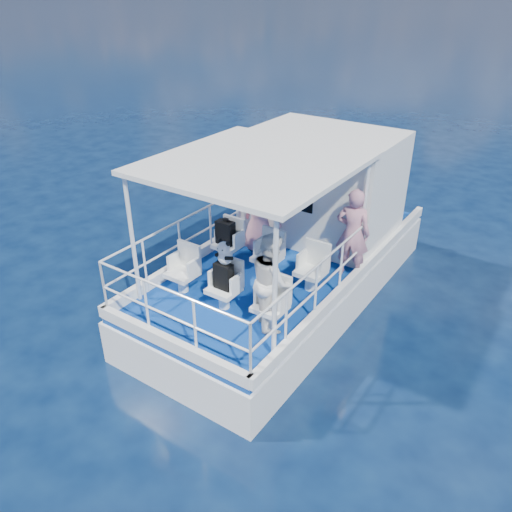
# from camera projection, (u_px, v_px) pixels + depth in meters

# --- Properties ---
(ground) EXTENTS (2000.00, 2000.00, 0.00)m
(ground) POSITION_uv_depth(u_px,v_px,m) (261.00, 319.00, 9.52)
(ground) COLOR #071533
(ground) RESTS_ON ground
(hull) EXTENTS (3.00, 7.00, 1.60)m
(hull) POSITION_uv_depth(u_px,v_px,m) (288.00, 295.00, 10.24)
(hull) COLOR white
(hull) RESTS_ON ground
(deck) EXTENTS (2.90, 6.90, 0.10)m
(deck) POSITION_uv_depth(u_px,v_px,m) (289.00, 259.00, 9.84)
(deck) COLOR navy
(deck) RESTS_ON hull
(cabin) EXTENTS (2.85, 2.00, 2.20)m
(cabin) POSITION_uv_depth(u_px,v_px,m) (323.00, 185.00, 10.23)
(cabin) COLOR white
(cabin) RESTS_ON deck
(canopy) EXTENTS (3.00, 3.20, 0.08)m
(canopy) POSITION_uv_depth(u_px,v_px,m) (255.00, 163.00, 7.87)
(canopy) COLOR white
(canopy) RESTS_ON cabin
(canopy_posts) EXTENTS (2.77, 2.97, 2.20)m
(canopy_posts) POSITION_uv_depth(u_px,v_px,m) (253.00, 229.00, 8.38)
(canopy_posts) COLOR white
(canopy_posts) RESTS_ON deck
(railings) EXTENTS (2.84, 3.59, 1.00)m
(railings) POSITION_uv_depth(u_px,v_px,m) (242.00, 268.00, 8.43)
(railings) COLOR white
(railings) RESTS_ON deck
(seat_port_fwd) EXTENTS (0.48, 0.46, 0.38)m
(seat_port_fwd) POSITION_uv_depth(u_px,v_px,m) (228.00, 252.00, 9.58)
(seat_port_fwd) COLOR white
(seat_port_fwd) RESTS_ON deck
(seat_center_fwd) EXTENTS (0.48, 0.46, 0.38)m
(seat_center_fwd) POSITION_uv_depth(u_px,v_px,m) (267.00, 265.00, 9.14)
(seat_center_fwd) COLOR white
(seat_center_fwd) RESTS_ON deck
(seat_stbd_fwd) EXTENTS (0.48, 0.46, 0.38)m
(seat_stbd_fwd) POSITION_uv_depth(u_px,v_px,m) (310.00, 280.00, 8.70)
(seat_stbd_fwd) COLOR white
(seat_stbd_fwd) RESTS_ON deck
(seat_port_aft) EXTENTS (0.48, 0.46, 0.38)m
(seat_port_aft) POSITION_uv_depth(u_px,v_px,m) (183.00, 281.00, 8.64)
(seat_port_aft) COLOR white
(seat_port_aft) RESTS_ON deck
(seat_center_aft) EXTENTS (0.48, 0.46, 0.38)m
(seat_center_aft) POSITION_uv_depth(u_px,v_px,m) (224.00, 298.00, 8.20)
(seat_center_aft) COLOR white
(seat_center_aft) RESTS_ON deck
(seat_stbd_aft) EXTENTS (0.48, 0.46, 0.38)m
(seat_stbd_aft) POSITION_uv_depth(u_px,v_px,m) (270.00, 316.00, 7.75)
(seat_stbd_aft) COLOR white
(seat_stbd_aft) RESTS_ON deck
(passenger_port_fwd) EXTENTS (0.67, 0.49, 1.75)m
(passenger_port_fwd) POSITION_uv_depth(u_px,v_px,m) (260.00, 210.00, 9.66)
(passenger_port_fwd) COLOR pink
(passenger_port_fwd) RESTS_ON deck
(passenger_stbd_fwd) EXTENTS (0.68, 0.51, 1.68)m
(passenger_stbd_fwd) POSITION_uv_depth(u_px,v_px,m) (353.00, 234.00, 8.83)
(passenger_stbd_fwd) COLOR #C57F95
(passenger_stbd_fwd) RESTS_ON deck
(passenger_stbd_aft) EXTENTS (0.95, 0.95, 1.55)m
(passenger_stbd_aft) POSITION_uv_depth(u_px,v_px,m) (271.00, 281.00, 7.55)
(passenger_stbd_aft) COLOR white
(passenger_stbd_aft) RESTS_ON deck
(backpack_port) EXTENTS (0.35, 0.20, 0.46)m
(backpack_port) POSITION_uv_depth(u_px,v_px,m) (225.00, 233.00, 9.38)
(backpack_port) COLOR black
(backpack_port) RESTS_ON seat_port_fwd
(backpack_center) EXTENTS (0.30, 0.17, 0.45)m
(backpack_center) POSITION_uv_depth(u_px,v_px,m) (224.00, 276.00, 8.00)
(backpack_center) COLOR black
(backpack_center) RESTS_ON seat_center_aft
(compact_camera) EXTENTS (0.10, 0.06, 0.06)m
(compact_camera) POSITION_uv_depth(u_px,v_px,m) (226.00, 220.00, 9.27)
(compact_camera) COLOR black
(compact_camera) RESTS_ON backpack_port
(panda) EXTENTS (0.26, 0.22, 0.41)m
(panda) POSITION_uv_depth(u_px,v_px,m) (225.00, 252.00, 7.81)
(panda) COLOR white
(panda) RESTS_ON backpack_center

